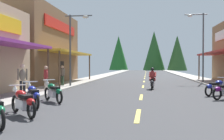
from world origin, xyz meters
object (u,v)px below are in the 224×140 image
at_px(motorcycle_parked_left_1, 23,102).
at_px(motorcycle_parked_left_2, 33,95).
at_px(pedestrian_by_shop, 46,77).
at_px(streetlamp_right, 200,38).
at_px(motorcycle_parked_left_3, 53,92).
at_px(streetlamp_left, 75,39).
at_px(motorcycle_parked_right_6, 217,87).
at_px(rider_cruising_lead, 152,80).
at_px(pedestrian_waiting, 62,74).
at_px(pedestrian_browsing, 23,78).

relative_size(motorcycle_parked_left_1, motorcycle_parked_left_2, 0.92).
distance_m(motorcycle_parked_left_1, pedestrian_by_shop, 7.51).
distance_m(streetlamp_right, motorcycle_parked_left_2, 18.88).
bearing_deg(pedestrian_by_shop, streetlamp_right, 39.88).
bearing_deg(streetlamp_right, motorcycle_parked_left_2, -121.93).
relative_size(motorcycle_parked_left_3, pedestrian_by_shop, 0.98).
xyz_separation_m(streetlamp_left, motorcycle_parked_left_2, (0.97, -9.45, -3.28)).
relative_size(motorcycle_parked_right_6, motorcycle_parked_left_1, 1.03).
relative_size(streetlamp_right, rider_cruising_lead, 3.16).
bearing_deg(pedestrian_waiting, pedestrian_by_shop, -143.14).
distance_m(streetlamp_left, motorcycle_parked_left_1, 11.79).
relative_size(streetlamp_left, motorcycle_parked_left_1, 3.47).
bearing_deg(streetlamp_right, motorcycle_parked_left_1, -118.02).
relative_size(motorcycle_parked_left_2, pedestrian_waiting, 1.04).
relative_size(streetlamp_right, motorcycle_parked_left_2, 3.81).
bearing_deg(motorcycle_parked_left_2, streetlamp_right, -68.54).
relative_size(motorcycle_parked_left_1, rider_cruising_lead, 0.77).
xyz_separation_m(motorcycle_parked_right_6, motorcycle_parked_left_3, (-8.31, -3.65, 0.00)).
distance_m(streetlamp_left, pedestrian_waiting, 2.97).
bearing_deg(motorcycle_parked_right_6, motorcycle_parked_left_3, 162.92).
xyz_separation_m(motorcycle_parked_left_1, pedestrian_by_shop, (-2.14, 7.18, 0.49)).
relative_size(streetlamp_left, pedestrian_by_shop, 3.38).
distance_m(streetlamp_right, rider_cruising_lead, 9.25).
distance_m(streetlamp_right, pedestrian_browsing, 17.68).
distance_m(streetlamp_right, pedestrian_waiting, 13.69).
bearing_deg(pedestrian_by_shop, streetlamp_left, 78.15).
distance_m(rider_cruising_lead, pedestrian_browsing, 9.09).
bearing_deg(rider_cruising_lead, streetlamp_right, -29.46).
distance_m(motorcycle_parked_right_6, pedestrian_by_shop, 10.30).
xyz_separation_m(motorcycle_parked_right_6, motorcycle_parked_left_1, (-8.14, -6.91, 0.00)).
relative_size(rider_cruising_lead, pedestrian_by_shop, 1.27).
xyz_separation_m(motorcycle_parked_left_1, motorcycle_parked_left_2, (-0.48, 1.78, 0.00)).
xyz_separation_m(motorcycle_parked_left_1, pedestrian_browsing, (-2.40, 4.62, 0.55)).
height_order(streetlamp_left, motorcycle_parked_right_6, streetlamp_left).
height_order(motorcycle_parked_left_1, pedestrian_waiting, pedestrian_waiting).
distance_m(pedestrian_browsing, pedestrian_waiting, 6.73).
height_order(motorcycle_parked_right_6, motorcycle_parked_left_3, same).
bearing_deg(pedestrian_browsing, motorcycle_parked_left_1, -24.50).
distance_m(motorcycle_parked_left_3, pedestrian_waiting, 8.43).
bearing_deg(pedestrian_browsing, streetlamp_right, 85.76).
height_order(motorcycle_parked_right_6, pedestrian_by_shop, pedestrian_by_shop).
xyz_separation_m(motorcycle_parked_right_6, pedestrian_browsing, (-10.54, -2.29, 0.55)).
bearing_deg(pedestrian_waiting, motorcycle_parked_left_3, -131.83).
relative_size(motorcycle_parked_left_2, pedestrian_by_shop, 1.05).
height_order(rider_cruising_lead, pedestrian_by_shop, pedestrian_by_shop).
xyz_separation_m(motorcycle_parked_right_6, motorcycle_parked_left_2, (-8.62, -5.13, 0.00)).
height_order(streetlamp_right, pedestrian_by_shop, streetlamp_right).
bearing_deg(motorcycle_parked_left_3, motorcycle_parked_right_6, -108.66).
xyz_separation_m(motorcycle_parked_left_3, pedestrian_by_shop, (-1.98, 3.92, 0.49)).
distance_m(motorcycle_parked_left_2, rider_cruising_lead, 10.01).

